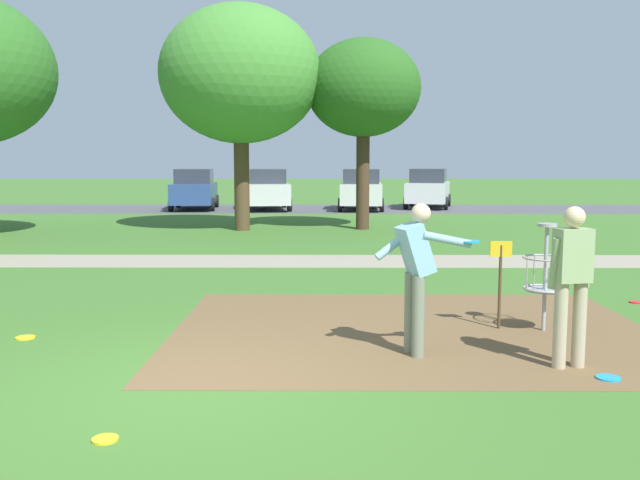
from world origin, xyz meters
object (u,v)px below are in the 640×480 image
(frisbee_near_basket, at_px, (105,439))
(player_foreground_watching, at_px, (572,277))
(parked_car_center_left, at_px, (267,189))
(parked_car_center_right, at_px, (361,189))
(player_throwing, at_px, (417,268))
(frisbee_by_tee, at_px, (25,338))
(frisbee_far_left, at_px, (636,302))
(disc_golf_basket, at_px, (540,273))
(frisbee_mid_grass, at_px, (608,378))
(parked_car_rightmost, at_px, (428,188))
(tree_mid_left, at_px, (240,75))
(tree_near_right, at_px, (363,89))
(parked_car_leftmost, at_px, (194,189))

(frisbee_near_basket, bearing_deg, player_foreground_watching, 24.01)
(parked_car_center_left, distance_m, parked_car_center_right, 4.28)
(player_throwing, xyz_separation_m, frisbee_by_tee, (-4.72, 0.66, -0.98))
(parked_car_center_left, bearing_deg, frisbee_far_left, -69.89)
(disc_golf_basket, bearing_deg, player_foreground_watching, -96.67)
(player_throwing, height_order, frisbee_mid_grass, player_throwing)
(parked_car_center_right, bearing_deg, parked_car_rightmost, 22.51)
(frisbee_near_basket, distance_m, parked_car_center_left, 25.54)
(frisbee_far_left, height_order, tree_mid_left, tree_mid_left)
(frisbee_near_basket, xyz_separation_m, tree_near_right, (2.95, 16.64, 4.44))
(frisbee_mid_grass, height_order, tree_near_right, tree_near_right)
(player_foreground_watching, distance_m, tree_near_right, 15.19)
(frisbee_near_basket, xyz_separation_m, tree_mid_left, (-0.89, 16.27, 4.83))
(tree_mid_left, distance_m, parked_car_center_right, 10.90)
(disc_golf_basket, bearing_deg, parked_car_leftmost, 111.37)
(frisbee_far_left, relative_size, parked_car_center_left, 0.05)
(parked_car_leftmost, bearing_deg, player_foreground_watching, -70.31)
(frisbee_far_left, bearing_deg, parked_car_rightmost, 89.78)
(disc_golf_basket, distance_m, tree_near_right, 13.75)
(frisbee_far_left, relative_size, tree_near_right, 0.03)
(player_foreground_watching, distance_m, player_throwing, 1.63)
(frisbee_by_tee, bearing_deg, player_foreground_watching, -10.27)
(frisbee_by_tee, bearing_deg, parked_car_rightmost, 70.12)
(frisbee_far_left, bearing_deg, parked_car_center_left, 110.11)
(player_throwing, height_order, tree_near_right, tree_near_right)
(parked_car_rightmost, bearing_deg, frisbee_near_basket, -103.86)
(tree_near_right, xyz_separation_m, parked_car_leftmost, (-7.17, 9.09, -3.53))
(frisbee_far_left, bearing_deg, frisbee_mid_grass, -118.14)
(frisbee_by_tee, xyz_separation_m, tree_mid_left, (1.08, 13.21, 4.83))
(disc_golf_basket, xyz_separation_m, frisbee_near_basket, (-4.48, -3.49, -0.74))
(disc_golf_basket, relative_size, tree_near_right, 0.23)
(player_foreground_watching, xyz_separation_m, player_throwing, (-1.55, 0.48, 0.02))
(player_foreground_watching, height_order, frisbee_near_basket, player_foreground_watching)
(disc_golf_basket, xyz_separation_m, parked_car_center_left, (-5.38, 22.02, 0.17))
(parked_car_leftmost, height_order, parked_car_center_left, same)
(parked_car_center_left, distance_m, parked_car_rightmost, 7.63)
(tree_mid_left, bearing_deg, parked_car_leftmost, 109.38)
(frisbee_near_basket, distance_m, frisbee_far_left, 8.36)
(disc_golf_basket, height_order, player_throwing, player_throwing)
(parked_car_center_right, bearing_deg, parked_car_leftmost, 178.21)
(player_foreground_watching, height_order, parked_car_rightmost, parked_car_rightmost)
(frisbee_near_basket, xyz_separation_m, parked_car_leftmost, (-4.22, 25.73, 0.91))
(player_foreground_watching, relative_size, parked_car_rightmost, 0.38)
(player_throwing, relative_size, frisbee_far_left, 8.54)
(frisbee_near_basket, relative_size, parked_car_rightmost, 0.05)
(parked_car_rightmost, bearing_deg, parked_car_leftmost, -174.19)
(frisbee_by_tee, bearing_deg, frisbee_mid_grass, -13.10)
(player_throwing, relative_size, tree_mid_left, 0.24)
(parked_car_center_left, bearing_deg, frisbee_by_tee, -92.75)
(frisbee_by_tee, relative_size, parked_car_rightmost, 0.05)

